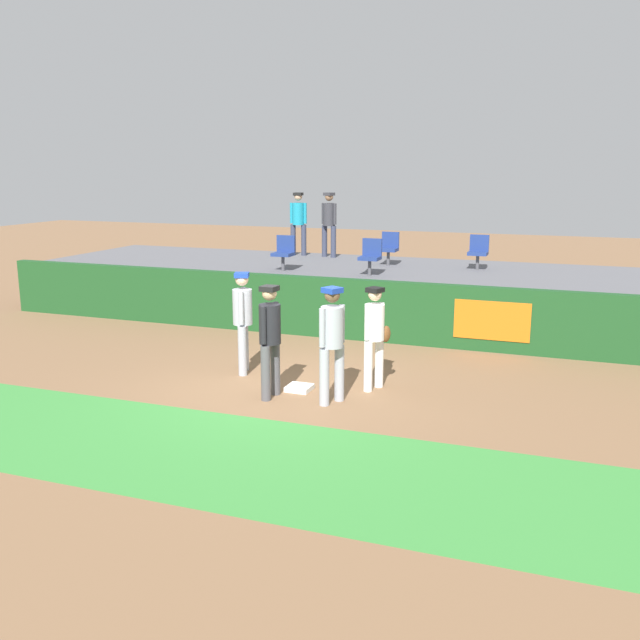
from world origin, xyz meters
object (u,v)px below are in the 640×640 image
at_px(player_runner_visitor, 332,337).
at_px(seat_front_left, 284,251).
at_px(seat_back_right, 478,250).
at_px(spectator_capped, 298,219).
at_px(player_fielder_home, 375,331).
at_px(seat_front_center, 371,255).
at_px(first_base, 299,388).
at_px(player_umpire, 270,334).
at_px(spectator_hooded, 329,220).
at_px(seat_back_center, 389,247).
at_px(player_coach_visitor, 243,315).

relative_size(player_runner_visitor, seat_front_left, 2.21).
height_order(seat_back_right, spectator_capped, spectator_capped).
bearing_deg(player_fielder_home, seat_front_center, -142.34).
xyz_separation_m(first_base, player_umpire, (-0.30, -0.50, 1.02)).
height_order(player_runner_visitor, spectator_hooded, spectator_hooded).
xyz_separation_m(player_runner_visitor, spectator_hooded, (-3.03, 8.36, 1.15)).
bearing_deg(player_umpire, seat_back_center, -175.81).
bearing_deg(player_coach_visitor, first_base, 45.56).
height_order(player_fielder_home, seat_front_left, seat_front_left).
bearing_deg(player_coach_visitor, seat_back_right, 132.75).
height_order(player_runner_visitor, seat_back_right, seat_back_right).
bearing_deg(seat_back_center, player_fielder_home, -77.17).
relative_size(player_fielder_home, seat_front_left, 2.07).
relative_size(player_fielder_home, seat_back_right, 2.07).
height_order(seat_front_center, spectator_capped, spectator_capped).
bearing_deg(first_base, player_runner_visitor, -29.71).
relative_size(first_base, seat_front_left, 0.48).
bearing_deg(seat_front_center, player_umpire, -90.13).
bearing_deg(player_umpire, player_runner_visitor, 98.72).
relative_size(spectator_hooded, spectator_capped, 1.01).
relative_size(seat_back_right, seat_front_center, 1.00).
bearing_deg(player_umpire, player_fielder_home, 128.70).
bearing_deg(seat_front_left, first_base, -64.42).
relative_size(first_base, seat_back_right, 0.48).
xyz_separation_m(seat_front_center, spectator_capped, (-2.97, 2.87, 0.55)).
bearing_deg(player_umpire, seat_front_center, -176.08).
bearing_deg(spectator_capped, seat_back_right, 163.83).
height_order(player_umpire, seat_front_center, seat_front_center).
bearing_deg(spectator_hooded, seat_back_center, 172.61).
bearing_deg(seat_back_right, player_fielder_home, -96.91).
bearing_deg(spectator_hooded, seat_front_center, 145.03).
xyz_separation_m(player_coach_visitor, spectator_hooded, (-0.98, 7.35, 1.17)).
bearing_deg(player_runner_visitor, seat_front_center, -143.55).
distance_m(player_coach_visitor, seat_front_left, 4.74).
distance_m(player_coach_visitor, seat_front_center, 4.71).
distance_m(first_base, seat_back_center, 7.15).
distance_m(spectator_hooded, spectator_capped, 0.95).
relative_size(player_umpire, seat_front_left, 2.19).
height_order(player_runner_visitor, spectator_capped, spectator_capped).
bearing_deg(player_coach_visitor, seat_front_left, 173.98).
distance_m(player_coach_visitor, spectator_hooded, 7.50).
height_order(first_base, spectator_capped, spectator_capped).
relative_size(first_base, spectator_capped, 0.23).
distance_m(player_umpire, seat_front_center, 5.69).
bearing_deg(player_umpire, player_coach_visitor, -132.70).
xyz_separation_m(player_coach_visitor, seat_front_left, (-1.14, 4.56, 0.61)).
bearing_deg(seat_front_center, player_fielder_home, -72.82).
xyz_separation_m(seat_front_left, seat_back_center, (2.15, 1.80, -0.00)).
xyz_separation_m(player_runner_visitor, seat_back_right, (1.21, 7.37, 0.60)).
height_order(player_umpire, seat_front_left, seat_front_left).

